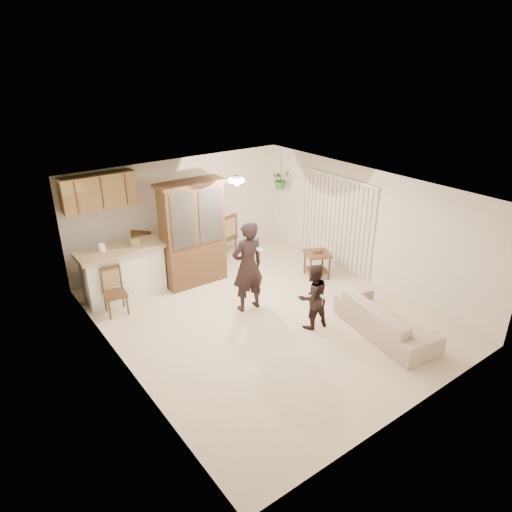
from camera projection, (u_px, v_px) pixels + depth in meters
floor at (265, 316)px, 8.85m from camera, size 6.50×6.50×0.00m
ceiling at (266, 191)px, 7.82m from camera, size 5.50×6.50×0.02m
wall_back at (181, 211)px, 10.72m from camera, size 5.50×0.02×2.50m
wall_front at (416, 340)px, 5.95m from camera, size 5.50×0.02×2.50m
wall_left at (120, 302)px, 6.85m from camera, size 0.02×6.50×2.50m
wall_right at (366, 226)px, 9.82m from camera, size 0.02×6.50×2.50m
breakfast_bar at (124, 274)px, 9.37m from camera, size 1.60×0.55×1.00m
bar_top at (121, 250)px, 9.14m from camera, size 1.75×0.70×0.08m
upper_cabinets at (99, 191)px, 9.22m from camera, size 1.50×0.34×0.70m
vertical_blinds at (335, 222)px, 10.52m from camera, size 0.06×2.30×2.10m
ceiling_fixture at (236, 180)px, 8.85m from camera, size 0.36×0.36×0.20m
hanging_plant at (281, 179)px, 11.10m from camera, size 0.43×0.37×0.48m
plant_cord at (281, 166)px, 10.96m from camera, size 0.01×0.01×0.65m
sofa at (386, 316)px, 8.15m from camera, size 1.04×1.97×0.73m
adult at (248, 267)px, 8.75m from camera, size 0.69×0.48×1.80m
child at (313, 294)px, 8.23m from camera, size 0.72×0.60×1.35m
china_hutch at (193, 234)px, 9.72m from camera, size 1.46×0.58×2.28m
side_table at (317, 264)px, 10.27m from camera, size 0.71×0.71×0.66m
chair_bar at (116, 301)px, 8.84m from camera, size 0.47×0.47×0.94m
chair_hutch_left at (141, 267)px, 10.13m from camera, size 0.69×0.69×1.10m
chair_hutch_right at (224, 243)px, 11.37m from camera, size 0.59×0.59×1.10m
controller_adult at (260, 250)px, 8.20m from camera, size 0.06×0.16×0.05m
controller_child at (323, 297)px, 7.96m from camera, size 0.05×0.11×0.03m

